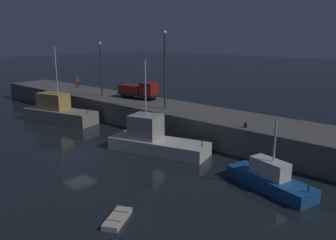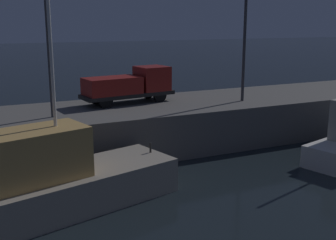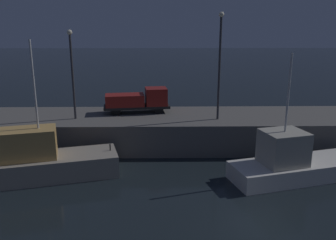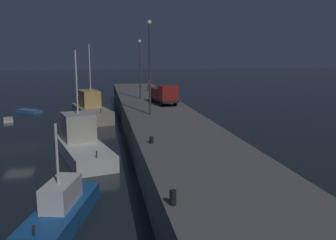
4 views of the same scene
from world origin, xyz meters
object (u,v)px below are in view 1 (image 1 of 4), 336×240
at_px(lamp_post_east, 165,64).
at_px(dockworker, 77,82).
at_px(utility_truck, 139,90).
at_px(fishing_boat_blue, 270,179).
at_px(fishing_boat_white, 58,112).
at_px(dinghy_orange_near, 117,219).
at_px(fishing_boat_orange, 155,140).
at_px(lamp_post_west, 101,65).
at_px(bollard_west, 245,125).

bearing_deg(lamp_post_east, dockworker, 172.94).
xyz_separation_m(utility_truck, dockworker, (-15.20, 0.20, -0.17)).
xyz_separation_m(fishing_boat_blue, utility_truck, (-24.07, 9.47, 3.14)).
height_order(fishing_boat_white, dinghy_orange_near, fishing_boat_white).
bearing_deg(fishing_boat_orange, dockworker, 161.00).
height_order(lamp_post_west, dockworker, lamp_post_west).
relative_size(fishing_boat_blue, lamp_post_west, 0.97).
xyz_separation_m(fishing_boat_blue, fishing_boat_white, (-30.68, 0.78, 0.54)).
bearing_deg(fishing_boat_blue, fishing_boat_white, 178.55).
height_order(fishing_boat_white, dockworker, fishing_boat_white).
relative_size(fishing_boat_blue, fishing_boat_white, 0.68).
xyz_separation_m(lamp_post_east, bollard_west, (11.69, -1.46, -4.98)).
height_order(lamp_post_east, dockworker, lamp_post_east).
xyz_separation_m(fishing_boat_blue, fishing_boat_orange, (-12.43, 0.43, 0.41)).
relative_size(fishing_boat_orange, utility_truck, 1.65).
bearing_deg(fishing_boat_orange, utility_truck, 142.17).
height_order(utility_truck, bollard_west, utility_truck).
bearing_deg(bollard_west, fishing_boat_blue, -45.87).
bearing_deg(dinghy_orange_near, fishing_boat_white, 155.92).
xyz_separation_m(fishing_boat_blue, lamp_post_east, (-16.98, 6.91, 7.17)).
bearing_deg(lamp_post_west, fishing_boat_blue, -13.80).
distance_m(dockworker, bollard_west, 34.25).
bearing_deg(bollard_west, lamp_post_east, 172.90).
distance_m(fishing_boat_orange, dinghy_orange_near, 13.58).
bearing_deg(fishing_boat_orange, bollard_west, 35.10).
distance_m(lamp_post_east, bollard_west, 12.79).
bearing_deg(dockworker, utility_truck, -0.75).
xyz_separation_m(fishing_boat_blue, bollard_west, (-5.29, 5.45, 2.19)).
bearing_deg(utility_truck, lamp_post_east, -19.85).
relative_size(fishing_boat_orange, lamp_post_east, 1.15).
bearing_deg(bollard_west, dinghy_orange_near, -88.36).
bearing_deg(dockworker, fishing_boat_blue, -13.83).
distance_m(lamp_post_east, dockworker, 22.85).
bearing_deg(lamp_post_east, bollard_west, -7.10).
xyz_separation_m(fishing_boat_orange, lamp_post_west, (-17.07, 6.82, 6.03)).
xyz_separation_m(fishing_boat_orange, dinghy_orange_near, (7.61, -11.21, -1.02)).
relative_size(lamp_post_east, bollard_west, 19.94).
xyz_separation_m(fishing_boat_white, lamp_post_east, (13.69, 6.13, 6.63)).
relative_size(fishing_boat_blue, utility_truck, 1.17).
bearing_deg(fishing_boat_blue, utility_truck, 158.53).
relative_size(dinghy_orange_near, lamp_post_east, 0.31).
bearing_deg(fishing_boat_white, bollard_west, 10.44).
height_order(lamp_post_east, utility_truck, lamp_post_east).
bearing_deg(fishing_boat_blue, dockworker, 166.17).
height_order(fishing_boat_white, fishing_boat_orange, fishing_boat_white).
xyz_separation_m(fishing_boat_white, bollard_west, (25.39, 4.68, 1.65)).
bearing_deg(bollard_west, fishing_boat_white, -169.56).
bearing_deg(bollard_west, fishing_boat_orange, -144.90).
relative_size(fishing_boat_white, bollard_west, 24.06).
relative_size(fishing_boat_orange, lamp_post_west, 1.37).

